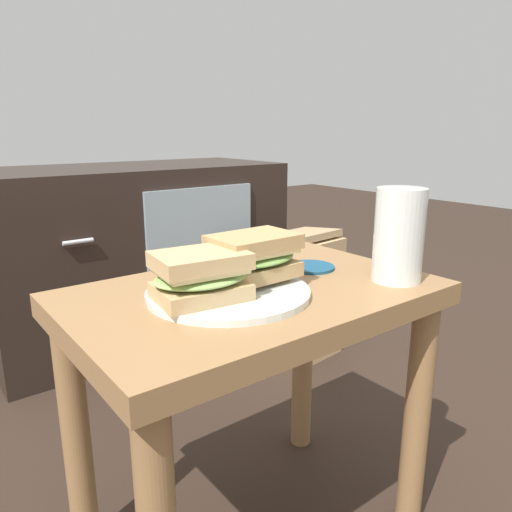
{
  "coord_description": "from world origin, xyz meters",
  "views": [
    {
      "loc": [
        -0.43,
        -0.56,
        0.7
      ],
      "look_at": [
        0.0,
        0.0,
        0.51
      ],
      "focal_mm": 34.01,
      "sensor_mm": 36.0,
      "label": 1
    }
  ],
  "objects_px": {
    "sandwich_front": "(201,276)",
    "coaster": "(311,267)",
    "plate": "(228,292)",
    "paper_bag": "(302,294)",
    "tv_cabinet": "(138,252)",
    "sandwich_back": "(253,255)",
    "beer_glass": "(399,237)"
  },
  "relations": [
    {
      "from": "tv_cabinet",
      "to": "sandwich_front",
      "type": "xyz_separation_m",
      "value": [
        -0.33,
        -0.96,
        0.21
      ]
    },
    {
      "from": "tv_cabinet",
      "to": "sandwich_front",
      "type": "relative_size",
      "value": 6.77
    },
    {
      "from": "plate",
      "to": "beer_glass",
      "type": "distance_m",
      "value": 0.28
    },
    {
      "from": "sandwich_front",
      "to": "sandwich_back",
      "type": "distance_m",
      "value": 0.11
    },
    {
      "from": "beer_glass",
      "to": "plate",
      "type": "bearing_deg",
      "value": 158.04
    },
    {
      "from": "sandwich_front",
      "to": "coaster",
      "type": "height_order",
      "value": "sandwich_front"
    },
    {
      "from": "paper_bag",
      "to": "beer_glass",
      "type": "bearing_deg",
      "value": -120.82
    },
    {
      "from": "tv_cabinet",
      "to": "paper_bag",
      "type": "distance_m",
      "value": 0.58
    },
    {
      "from": "sandwich_front",
      "to": "coaster",
      "type": "distance_m",
      "value": 0.25
    },
    {
      "from": "tv_cabinet",
      "to": "sandwich_back",
      "type": "distance_m",
      "value": 0.99
    },
    {
      "from": "plate",
      "to": "coaster",
      "type": "relative_size",
      "value": 2.91
    },
    {
      "from": "plate",
      "to": "sandwich_back",
      "type": "height_order",
      "value": "sandwich_back"
    },
    {
      "from": "sandwich_back",
      "to": "coaster",
      "type": "height_order",
      "value": "sandwich_back"
    },
    {
      "from": "tv_cabinet",
      "to": "beer_glass",
      "type": "height_order",
      "value": "beer_glass"
    },
    {
      "from": "sandwich_front",
      "to": "beer_glass",
      "type": "bearing_deg",
      "value": -16.73
    },
    {
      "from": "coaster",
      "to": "paper_bag",
      "type": "height_order",
      "value": "coaster"
    },
    {
      "from": "tv_cabinet",
      "to": "beer_glass",
      "type": "xyz_separation_m",
      "value": [
        -0.02,
        -1.06,
        0.24
      ]
    },
    {
      "from": "tv_cabinet",
      "to": "paper_bag",
      "type": "relative_size",
      "value": 2.39
    },
    {
      "from": "sandwich_back",
      "to": "coaster",
      "type": "bearing_deg",
      "value": 7.98
    },
    {
      "from": "tv_cabinet",
      "to": "beer_glass",
      "type": "relative_size",
      "value": 6.45
    },
    {
      "from": "sandwich_back",
      "to": "beer_glass",
      "type": "bearing_deg",
      "value": -29.22
    },
    {
      "from": "plate",
      "to": "sandwich_front",
      "type": "relative_size",
      "value": 1.69
    },
    {
      "from": "sandwich_back",
      "to": "paper_bag",
      "type": "relative_size",
      "value": 0.35
    },
    {
      "from": "plate",
      "to": "coaster",
      "type": "bearing_deg",
      "value": 8.86
    },
    {
      "from": "plate",
      "to": "sandwich_front",
      "type": "xyz_separation_m",
      "value": [
        -0.05,
        -0.01,
        0.04
      ]
    },
    {
      "from": "sandwich_back",
      "to": "beer_glass",
      "type": "relative_size",
      "value": 0.95
    },
    {
      "from": "beer_glass",
      "to": "paper_bag",
      "type": "height_order",
      "value": "beer_glass"
    },
    {
      "from": "plate",
      "to": "beer_glass",
      "type": "relative_size",
      "value": 1.61
    },
    {
      "from": "tv_cabinet",
      "to": "sandwich_back",
      "type": "height_order",
      "value": "tv_cabinet"
    },
    {
      "from": "plate",
      "to": "coaster",
      "type": "xyz_separation_m",
      "value": [
        0.2,
        0.03,
        -0.0
      ]
    },
    {
      "from": "coaster",
      "to": "paper_bag",
      "type": "distance_m",
      "value": 0.68
    },
    {
      "from": "coaster",
      "to": "paper_bag",
      "type": "relative_size",
      "value": 0.2
    }
  ]
}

